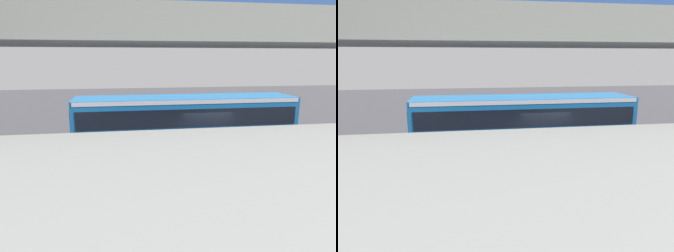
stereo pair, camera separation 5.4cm
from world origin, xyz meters
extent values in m
plane|color=#424247|center=(0.00, 0.00, 0.00)|extent=(80.00, 80.00, 0.00)
cube|color=#196BB7|center=(0.87, -0.96, 1.72)|extent=(11.50, 2.55, 2.86)
cube|color=black|center=(0.87, -0.96, 2.23)|extent=(11.04, 2.59, 0.90)
cube|color=white|center=(0.87, -0.96, 3.03)|extent=(11.27, 2.58, 0.20)
cube|color=black|center=(6.63, -0.96, 2.06)|extent=(0.04, 2.24, 1.20)
cylinder|color=black|center=(4.55, 0.32, 0.52)|extent=(1.04, 0.30, 1.04)
cylinder|color=black|center=(4.55, -2.23, 0.52)|extent=(1.04, 0.30, 1.04)
cylinder|color=black|center=(-2.81, 0.32, 0.52)|extent=(1.04, 0.30, 1.04)
cylinder|color=black|center=(-2.81, -2.23, 0.52)|extent=(1.04, 0.30, 1.04)
torus|color=black|center=(7.29, 4.96, 0.36)|extent=(0.72, 0.06, 0.72)
cube|color=black|center=(7.82, 4.96, 0.54)|extent=(0.89, 0.04, 0.04)
cylinder|color=black|center=(7.63, 4.96, 0.74)|extent=(0.03, 0.03, 0.40)
cube|color=black|center=(7.63, 4.96, 0.94)|extent=(0.20, 0.08, 0.04)
cylinder|color=#2D2D38|center=(4.91, -3.43, 0.42)|extent=(0.32, 0.32, 0.85)
cylinder|color=#3F3F47|center=(4.91, -3.43, 1.20)|extent=(0.38, 0.38, 0.70)
sphere|color=tan|center=(4.91, -3.43, 1.68)|extent=(0.22, 0.22, 0.22)
cube|color=silver|center=(-6.00, -2.65, 0.00)|extent=(2.00, 0.20, 0.01)
cube|color=silver|center=(-2.00, -2.65, 0.00)|extent=(2.00, 0.20, 0.01)
cube|color=silver|center=(2.00, -2.65, 0.00)|extent=(2.00, 0.20, 0.01)
cube|color=silver|center=(6.00, -2.65, 0.00)|extent=(2.00, 0.20, 0.01)
cube|color=#3359A5|center=(0.00, 8.16, 6.38)|extent=(27.99, 0.08, 1.10)
camera|label=1|loc=(4.40, 14.83, 5.10)|focal=33.08mm
camera|label=2|loc=(4.35, 14.84, 5.10)|focal=33.08mm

